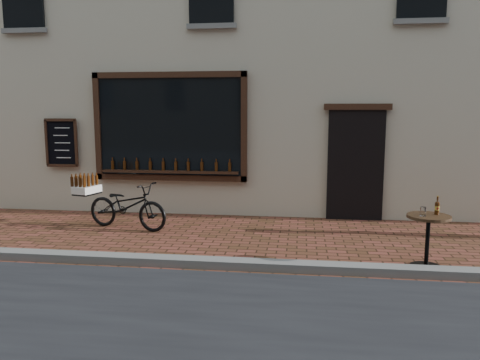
# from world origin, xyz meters

# --- Properties ---
(ground) EXTENTS (90.00, 90.00, 0.00)m
(ground) POSITION_xyz_m (0.00, 0.00, 0.00)
(ground) COLOR #4C2C18
(ground) RESTS_ON ground
(kerb) EXTENTS (90.00, 0.25, 0.12)m
(kerb) POSITION_xyz_m (0.00, 0.20, 0.06)
(kerb) COLOR slate
(kerb) RESTS_ON ground
(shop_building) EXTENTS (28.00, 6.20, 10.00)m
(shop_building) POSITION_xyz_m (0.00, 6.50, 5.00)
(shop_building) COLOR #BFB497
(shop_building) RESTS_ON ground
(cargo_bicycle) EXTENTS (2.04, 1.02, 0.94)m
(cargo_bicycle) POSITION_xyz_m (-2.40, 2.13, 0.45)
(cargo_bicycle) COLOR black
(cargo_bicycle) RESTS_ON ground
(bistro_table) EXTENTS (0.59, 0.59, 1.01)m
(bistro_table) POSITION_xyz_m (2.59, 0.56, 0.54)
(bistro_table) COLOR black
(bistro_table) RESTS_ON ground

